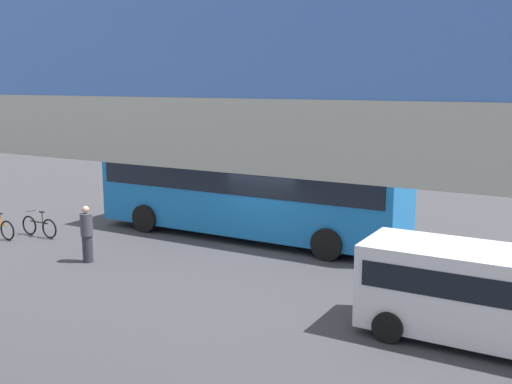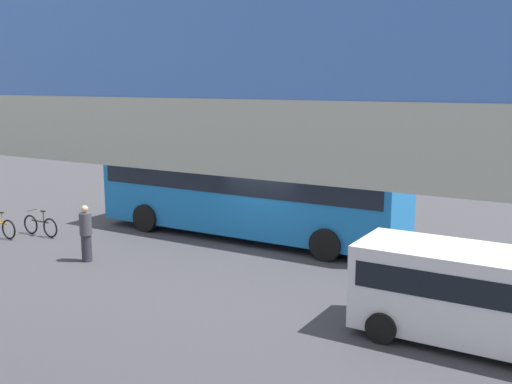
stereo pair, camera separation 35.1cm
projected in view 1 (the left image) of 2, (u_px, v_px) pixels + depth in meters
The scene contains 9 objects.
ground at pixel (269, 246), 20.66m from camera, with size 80.00×80.00×0.00m, color #38383D.
city_bus at pixel (247, 186), 21.54m from camera, with size 11.54×2.85×3.15m.
parked_van at pixel (475, 289), 12.89m from camera, with size 4.80×2.17×2.05m.
bicycle_black at pixel (39, 227), 21.83m from camera, with size 1.77×0.44×0.96m.
pedestrian at pixel (87, 234), 18.66m from camera, with size 0.38×0.38×1.79m.
lane_dash_left at pixel (408, 242), 21.16m from camera, with size 2.00×0.20×0.01m, color silver.
lane_dash_centre at pixel (305, 228), 23.11m from camera, with size 2.00×0.20×0.01m, color silver.
lane_dash_right at pixel (218, 217), 25.06m from camera, with size 2.00×0.20×0.01m, color silver.
lane_dash_rightmost at pixel (144, 207), 27.01m from camera, with size 2.00×0.20×0.01m, color silver.
Camera 1 is at (-9.51, 17.58, 5.56)m, focal length 42.18 mm.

